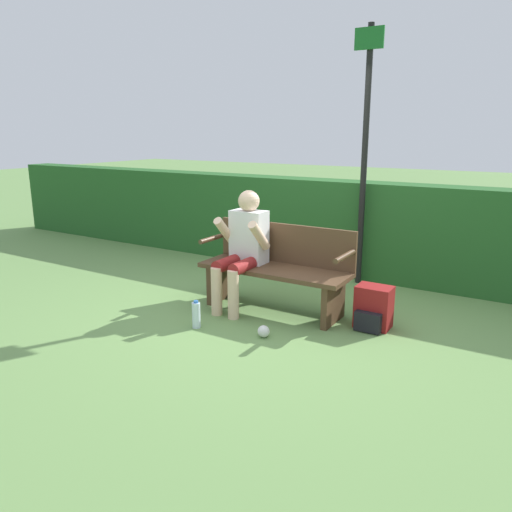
{
  "coord_description": "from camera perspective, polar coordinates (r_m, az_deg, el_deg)",
  "views": [
    {
      "loc": [
        2.37,
        -4.22,
        1.81
      ],
      "look_at": [
        -0.15,
        -0.1,
        0.58
      ],
      "focal_mm": 35.0,
      "sensor_mm": 36.0,
      "label": 1
    }
  ],
  "objects": [
    {
      "name": "ground_plane",
      "position": [
        5.17,
        2.01,
        -6.22
      ],
      "size": [
        40.0,
        40.0,
        0.0
      ],
      "primitive_type": "plane",
      "color": "#668E4C"
    },
    {
      "name": "backpack",
      "position": [
        4.79,
        13.23,
        -5.85
      ],
      "size": [
        0.32,
        0.3,
        0.4
      ],
      "color": "maroon",
      "rests_on": "ground"
    },
    {
      "name": "park_bench",
      "position": [
        5.08,
        2.41,
        -1.35
      ],
      "size": [
        1.55,
        0.5,
        0.87
      ],
      "color": "#513823",
      "rests_on": "ground"
    },
    {
      "name": "hedge_back",
      "position": [
        6.48,
        9.43,
        3.28
      ],
      "size": [
        12.0,
        0.42,
        1.19
      ],
      "color": "#235623",
      "rests_on": "ground"
    },
    {
      "name": "litter_crumple",
      "position": [
        4.51,
        0.87,
        -8.6
      ],
      "size": [
        0.11,
        0.11,
        0.11
      ],
      "color": "silver",
      "rests_on": "ground"
    },
    {
      "name": "water_bottle",
      "position": [
        4.72,
        -6.84,
        -6.69
      ],
      "size": [
        0.08,
        0.08,
        0.26
      ],
      "color": "silver",
      "rests_on": "ground"
    },
    {
      "name": "person_seated",
      "position": [
        5.09,
        -1.46,
        1.35
      ],
      "size": [
        0.5,
        0.61,
        1.21
      ],
      "color": "silver",
      "rests_on": "ground"
    },
    {
      "name": "signpost",
      "position": [
        5.94,
        12.33,
        12.0
      ],
      "size": [
        0.33,
        0.09,
        2.92
      ],
      "color": "black",
      "rests_on": "ground"
    }
  ]
}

